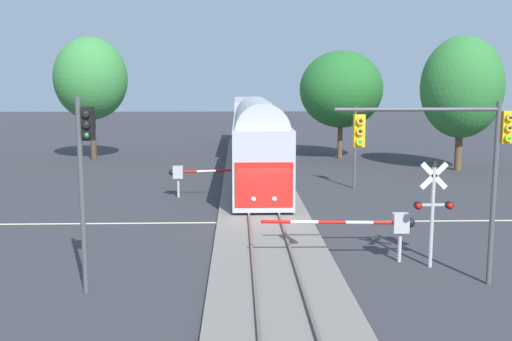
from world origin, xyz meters
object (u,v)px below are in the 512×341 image
crossing_signal_mast (433,202)px  traffic_signal_far_side (358,134)px  maple_right_background (462,87)px  traffic_signal_near_left (84,164)px  elm_centre_background (341,89)px  crossing_gate_near (384,224)px  crossing_gate_far (190,173)px  commuter_train (253,130)px  traffic_signal_near_right (450,147)px  pine_left_background (91,79)px

crossing_signal_mast → traffic_signal_far_side: 15.69m
maple_right_background → traffic_signal_near_left: bearing=-130.1°
traffic_signal_near_left → elm_centre_background: (13.48, 32.37, 1.91)m
elm_centre_background → crossing_gate_near: bearing=-96.9°
traffic_signal_far_side → traffic_signal_near_left: bearing=-124.0°
crossing_gate_far → traffic_signal_far_side: size_ratio=1.18×
commuter_train → crossing_gate_near: size_ratio=7.43×
commuter_train → maple_right_background: bearing=-13.6°
crossing_gate_far → traffic_signal_near_right: 17.88m
pine_left_background → elm_centre_background: bearing=0.8°
crossing_signal_mast → traffic_signal_near_left: bearing=-169.5°
crossing_gate_far → maple_right_background: 22.12m
maple_right_background → pine_left_background: 29.61m
commuter_train → crossing_gate_far: 14.18m
commuter_train → maple_right_background: size_ratio=4.19×
traffic_signal_far_side → traffic_signal_near_left: traffic_signal_near_left is taller
traffic_signal_far_side → elm_centre_background: 14.91m
crossing_gate_far → pine_left_background: 20.11m
commuter_train → pine_left_background: pine_left_background is taller
traffic_signal_far_side → pine_left_background: bearing=143.9°
crossing_gate_near → traffic_signal_near_left: (-9.90, -2.81, 2.64)m
crossing_signal_mast → elm_centre_background: (2.08, 30.26, 3.59)m
elm_centre_background → traffic_signal_far_side: bearing=-95.9°
crossing_signal_mast → traffic_signal_near_right: size_ratio=0.65×
crossing_signal_mast → elm_centre_background: elm_centre_background is taller
commuter_train → traffic_signal_far_side: 12.61m
traffic_signal_near_right → elm_centre_background: elm_centre_background is taller
crossing_signal_mast → traffic_signal_far_side: (0.57, 15.64, 1.02)m
crossing_gate_near → crossing_gate_far: 14.78m
pine_left_background → commuter_train: bearing=-13.7°
crossing_gate_near → pine_left_background: bearing=121.0°
traffic_signal_near_right → maple_right_background: bearing=68.3°
maple_right_background → crossing_signal_mast: bearing=-112.9°
commuter_train → traffic_signal_near_right: (5.38, -28.48, 1.69)m
commuter_train → crossing_gate_near: 26.32m
crossing_gate_near → traffic_signal_far_side: (2.07, 14.96, 1.98)m
crossing_gate_far → pine_left_background: pine_left_background is taller
crossing_gate_near → traffic_signal_near_right: bearing=-62.0°
commuter_train → traffic_signal_far_side: bearing=-61.0°
traffic_signal_near_left → pine_left_background: bearing=103.4°
maple_right_background → commuter_train: bearing=166.4°
commuter_train → pine_left_background: 14.49m
crossing_gate_near → crossing_signal_mast: size_ratio=1.45×
crossing_gate_far → maple_right_background: maple_right_background is taller
crossing_signal_mast → traffic_signal_far_side: bearing=87.9°
commuter_train → traffic_signal_near_left: 29.39m
crossing_gate_near → elm_centre_background: 30.13m
traffic_signal_far_side → elm_centre_background: bearing=84.1°
commuter_train → maple_right_background: maple_right_background is taller
maple_right_background → pine_left_background: (-28.77, 6.97, 0.68)m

